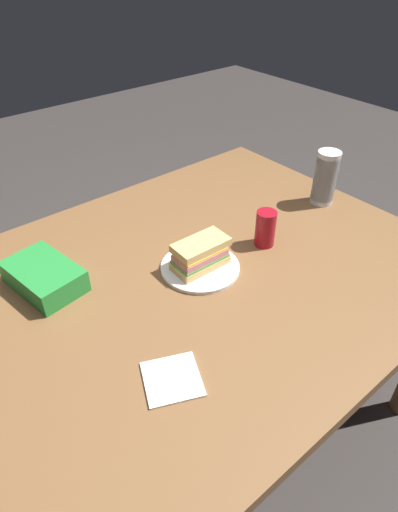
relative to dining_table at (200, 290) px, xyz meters
name	(u,v)px	position (x,y,z in m)	size (l,w,h in m)	color
ground_plane	(200,415)	(0.00, 0.00, -0.69)	(8.00, 8.00, 0.00)	#383330
dining_table	(200,290)	(0.00, 0.00, 0.00)	(1.48, 1.17, 0.78)	brown
paper_plate	(199,267)	(0.00, 0.00, 0.09)	(0.24, 0.24, 0.01)	white
sandwich	(200,254)	(0.00, 0.00, 0.14)	(0.18, 0.10, 0.08)	#DBB26B
soda_can_red	(265,228)	(0.25, -0.03, 0.15)	(0.07, 0.07, 0.12)	maroon
chip_bag	(44,276)	(-0.40, 0.23, 0.12)	(0.23, 0.15, 0.07)	#268C38
plastic_cup_stack	(325,178)	(0.61, 0.02, 0.19)	(0.08, 0.08, 0.20)	silver
paper_napkin	(172,379)	(-0.31, -0.27, 0.09)	(0.13, 0.13, 0.01)	white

